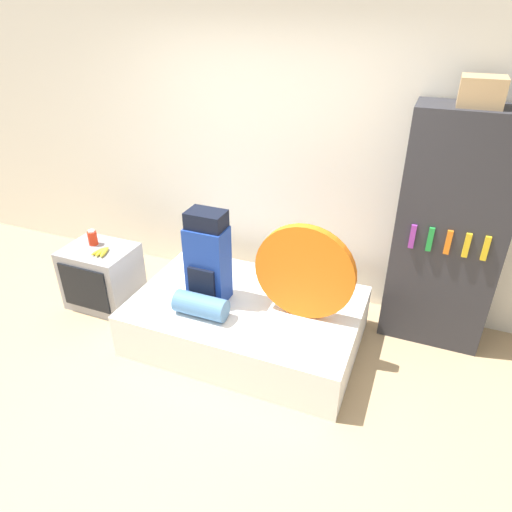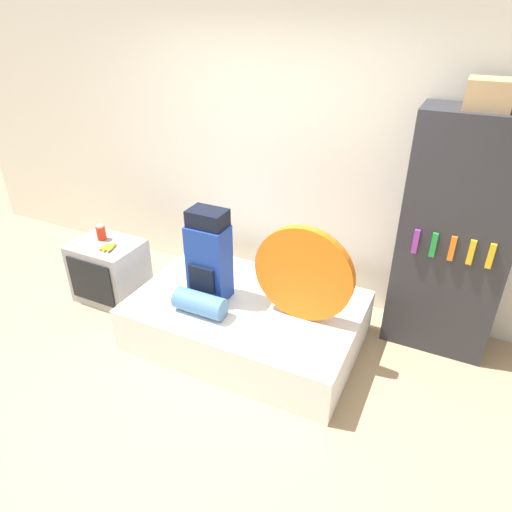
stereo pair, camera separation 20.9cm
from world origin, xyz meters
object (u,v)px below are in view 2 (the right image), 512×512
at_px(canister, 101,233).
at_px(sleeping_roll, 200,303).
at_px(backpack, 209,257).
at_px(television, 110,271).
at_px(bookshelf, 454,239).
at_px(tent_bag, 303,274).
at_px(cardboard_box, 490,94).

bearing_deg(canister, sleeping_roll, -15.47).
bearing_deg(sleeping_roll, backpack, 101.38).
bearing_deg(backpack, sleeping_roll, -78.62).
height_order(television, canister, canister).
xyz_separation_m(television, bookshelf, (2.91, 0.70, 0.67)).
bearing_deg(tent_bag, sleeping_roll, -157.38).
xyz_separation_m(canister, cardboard_box, (3.00, 0.63, 1.38)).
distance_m(sleeping_roll, bookshelf, 2.03).
xyz_separation_m(sleeping_roll, canister, (-1.30, 0.36, 0.18)).
bearing_deg(television, canister, 144.14).
height_order(backpack, tent_bag, same).
xyz_separation_m(backpack, sleeping_roll, (0.05, -0.25, -0.29)).
relative_size(canister, cardboard_box, 0.51).
distance_m(canister, bookshelf, 3.08).
distance_m(backpack, tent_bag, 0.79).
bearing_deg(cardboard_box, television, -166.68).
bearing_deg(tent_bag, television, -179.75).
relative_size(television, cardboard_box, 2.17).
bearing_deg(television, bookshelf, 13.56).
xyz_separation_m(sleeping_roll, cardboard_box, (1.70, 0.99, 1.55)).
height_order(tent_bag, sleeping_roll, tent_bag).
height_order(television, bookshelf, bookshelf).
height_order(backpack, canister, backpack).
height_order(backpack, television, backpack).
height_order(sleeping_roll, bookshelf, bookshelf).
bearing_deg(sleeping_roll, canister, 164.53).
bearing_deg(cardboard_box, canister, -168.18).
bearing_deg(bookshelf, backpack, -156.60).
relative_size(tent_bag, canister, 5.36).
bearing_deg(backpack, cardboard_box, 23.03).
height_order(backpack, bookshelf, bookshelf).
relative_size(backpack, bookshelf, 0.40).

